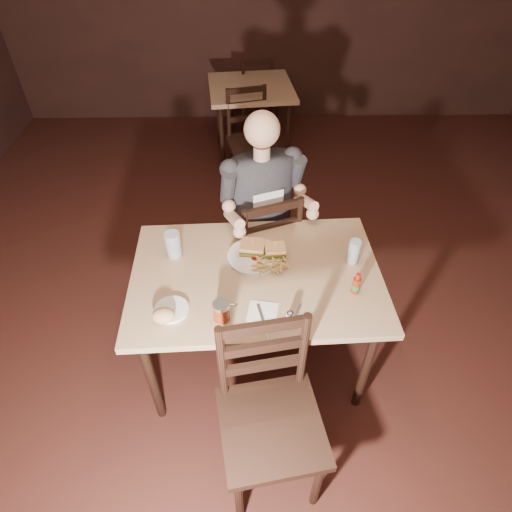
{
  "coord_description": "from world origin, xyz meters",
  "views": [
    {
      "loc": [
        -0.31,
        -1.63,
        2.37
      ],
      "look_at": [
        -0.28,
        0.0,
        0.85
      ],
      "focal_mm": 30.0,
      "sensor_mm": 36.0,
      "label": 1
    }
  ],
  "objects_px": {
    "bg_table": "(251,95)",
    "bg_chair_far": "(251,96)",
    "chair_far": "(260,245)",
    "glass_left": "(173,245)",
    "syrup_dispenser": "(221,311)",
    "side_plate": "(172,310)",
    "main_table": "(256,283)",
    "hot_sauce": "(357,283)",
    "diner": "(264,189)",
    "dinner_plate": "(255,257)",
    "bg_chair_near": "(252,144)",
    "glass_right": "(354,252)",
    "chair_near": "(272,427)"
  },
  "relations": [
    {
      "from": "bg_table",
      "to": "bg_chair_far",
      "type": "height_order",
      "value": "bg_chair_far"
    },
    {
      "from": "glass_right",
      "to": "chair_far",
      "type": "bearing_deg",
      "value": 134.38
    },
    {
      "from": "chair_near",
      "to": "bg_chair_far",
      "type": "height_order",
      "value": "chair_near"
    },
    {
      "from": "chair_far",
      "to": "bg_chair_far",
      "type": "xyz_separation_m",
      "value": [
        -0.04,
        2.52,
        -0.03
      ]
    },
    {
      "from": "bg_chair_far",
      "to": "syrup_dispenser",
      "type": "bearing_deg",
      "value": 63.21
    },
    {
      "from": "bg_table",
      "to": "side_plate",
      "type": "bearing_deg",
      "value": -98.37
    },
    {
      "from": "glass_left",
      "to": "syrup_dispenser",
      "type": "xyz_separation_m",
      "value": [
        0.28,
        -0.45,
        -0.02
      ]
    },
    {
      "from": "chair_far",
      "to": "side_plate",
      "type": "bearing_deg",
      "value": 40.99
    },
    {
      "from": "bg_table",
      "to": "glass_left",
      "type": "bearing_deg",
      "value": -100.47
    },
    {
      "from": "chair_near",
      "to": "syrup_dispenser",
      "type": "height_order",
      "value": "chair_near"
    },
    {
      "from": "main_table",
      "to": "chair_near",
      "type": "xyz_separation_m",
      "value": [
        0.06,
        -0.7,
        -0.2
      ]
    },
    {
      "from": "diner",
      "to": "glass_right",
      "type": "relative_size",
      "value": 6.37
    },
    {
      "from": "main_table",
      "to": "bg_chair_near",
      "type": "distance_m",
      "value": 2.01
    },
    {
      "from": "bg_chair_near",
      "to": "glass_right",
      "type": "bearing_deg",
      "value": -88.52
    },
    {
      "from": "main_table",
      "to": "diner",
      "type": "height_order",
      "value": "diner"
    },
    {
      "from": "glass_left",
      "to": "main_table",
      "type": "bearing_deg",
      "value": -18.79
    },
    {
      "from": "main_table",
      "to": "hot_sauce",
      "type": "relative_size",
      "value": 10.41
    },
    {
      "from": "bg_table",
      "to": "hot_sauce",
      "type": "bearing_deg",
      "value": -79.55
    },
    {
      "from": "chair_far",
      "to": "syrup_dispenser",
      "type": "distance_m",
      "value": 0.96
    },
    {
      "from": "side_plate",
      "to": "syrup_dispenser",
      "type": "bearing_deg",
      "value": -11.38
    },
    {
      "from": "glass_left",
      "to": "side_plate",
      "type": "bearing_deg",
      "value": -85.47
    },
    {
      "from": "bg_chair_near",
      "to": "hot_sauce",
      "type": "distance_m",
      "value": 2.23
    },
    {
      "from": "glass_right",
      "to": "side_plate",
      "type": "height_order",
      "value": "glass_right"
    },
    {
      "from": "chair_far",
      "to": "glass_left",
      "type": "xyz_separation_m",
      "value": [
        -0.48,
        -0.42,
        0.38
      ]
    },
    {
      "from": "bg_chair_far",
      "to": "glass_left",
      "type": "height_order",
      "value": "glass_left"
    },
    {
      "from": "main_table",
      "to": "bg_chair_far",
      "type": "height_order",
      "value": "bg_chair_far"
    },
    {
      "from": "glass_left",
      "to": "glass_right",
      "type": "height_order",
      "value": "glass_left"
    },
    {
      "from": "chair_far",
      "to": "dinner_plate",
      "type": "distance_m",
      "value": 0.55
    },
    {
      "from": "bg_chair_far",
      "to": "syrup_dispenser",
      "type": "xyz_separation_m",
      "value": [
        -0.17,
        -3.39,
        0.38
      ]
    },
    {
      "from": "chair_near",
      "to": "side_plate",
      "type": "bearing_deg",
      "value": 126.27
    },
    {
      "from": "bg_chair_near",
      "to": "bg_table",
      "type": "bearing_deg",
      "value": 76.22
    },
    {
      "from": "glass_right",
      "to": "side_plate",
      "type": "xyz_separation_m",
      "value": [
        -0.93,
        -0.33,
        -0.07
      ]
    },
    {
      "from": "bg_table",
      "to": "syrup_dispenser",
      "type": "relative_size",
      "value": 8.34
    },
    {
      "from": "hot_sauce",
      "to": "bg_chair_near",
      "type": "bearing_deg",
      "value": 103.06
    },
    {
      "from": "hot_sauce",
      "to": "syrup_dispenser",
      "type": "height_order",
      "value": "hot_sauce"
    },
    {
      "from": "chair_far",
      "to": "diner",
      "type": "bearing_deg",
      "value": 90.0
    },
    {
      "from": "diner",
      "to": "hot_sauce",
      "type": "distance_m",
      "value": 0.81
    },
    {
      "from": "bg_chair_near",
      "to": "diner",
      "type": "xyz_separation_m",
      "value": [
        0.06,
        -1.47,
        0.49
      ]
    },
    {
      "from": "bg_table",
      "to": "glass_right",
      "type": "distance_m",
      "value": 2.53
    },
    {
      "from": "main_table",
      "to": "dinner_plate",
      "type": "xyz_separation_m",
      "value": [
        -0.01,
        0.12,
        0.08
      ]
    },
    {
      "from": "chair_near",
      "to": "hot_sauce",
      "type": "xyz_separation_m",
      "value": [
        0.44,
        0.56,
        0.34
      ]
    },
    {
      "from": "chair_far",
      "to": "dinner_plate",
      "type": "height_order",
      "value": "chair_far"
    },
    {
      "from": "glass_left",
      "to": "chair_far",
      "type": "bearing_deg",
      "value": 41.1
    },
    {
      "from": "diner",
      "to": "syrup_dispenser",
      "type": "xyz_separation_m",
      "value": [
        -0.22,
        -0.83,
        -0.12
      ]
    },
    {
      "from": "chair_far",
      "to": "diner",
      "type": "distance_m",
      "value": 0.48
    },
    {
      "from": "dinner_plate",
      "to": "hot_sauce",
      "type": "bearing_deg",
      "value": -27.71
    },
    {
      "from": "dinner_plate",
      "to": "glass_left",
      "type": "relative_size",
      "value": 1.87
    },
    {
      "from": "main_table",
      "to": "syrup_dispenser",
      "type": "xyz_separation_m",
      "value": [
        -0.17,
        -0.3,
        0.13
      ]
    },
    {
      "from": "glass_left",
      "to": "side_plate",
      "type": "relative_size",
      "value": 0.94
    },
    {
      "from": "glass_right",
      "to": "syrup_dispenser",
      "type": "relative_size",
      "value": 1.37
    }
  ]
}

